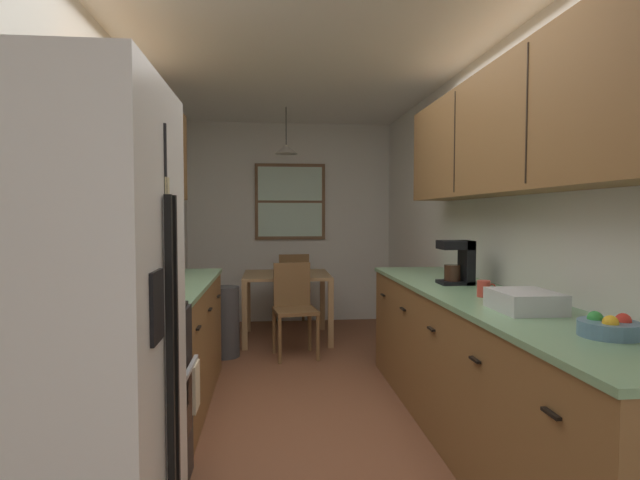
% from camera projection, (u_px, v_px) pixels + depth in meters
% --- Properties ---
extents(ground_plane, '(12.00, 12.00, 0.00)m').
position_uv_depth(ground_plane, '(304.00, 389.00, 4.00)').
color(ground_plane, brown).
extents(wall_left, '(0.10, 9.00, 2.55)m').
position_uv_depth(wall_left, '(124.00, 228.00, 3.80)').
color(wall_left, silver).
rests_on(wall_left, ground).
extents(wall_right, '(0.10, 9.00, 2.55)m').
position_uv_depth(wall_right, '(471.00, 228.00, 4.07)').
color(wall_right, silver).
rests_on(wall_right, ground).
extents(wall_back, '(4.40, 0.10, 2.55)m').
position_uv_depth(wall_back, '(290.00, 223.00, 6.57)').
color(wall_back, silver).
rests_on(wall_back, ground).
extents(ceiling_slab, '(4.40, 9.00, 0.08)m').
position_uv_depth(ceiling_slab, '(303.00, 56.00, 3.87)').
color(ceiling_slab, white).
extents(refrigerator, '(0.72, 0.77, 1.83)m').
position_uv_depth(refrigerator, '(62.00, 354.00, 1.69)').
color(refrigerator, white).
rests_on(refrigerator, ground).
extents(stove_range, '(0.66, 0.60, 1.10)m').
position_uv_depth(stove_range, '(116.00, 405.00, 2.40)').
color(stove_range, black).
rests_on(stove_range, ground).
extents(microwave_over_range, '(0.39, 0.61, 0.34)m').
position_uv_depth(microwave_over_range, '(85.00, 154.00, 2.33)').
color(microwave_over_range, white).
extents(counter_left, '(0.64, 1.81, 0.90)m').
position_uv_depth(counter_left, '(166.00, 345.00, 3.60)').
color(counter_left, brown).
rests_on(counter_left, ground).
extents(upper_cabinets_left, '(0.33, 1.89, 0.73)m').
position_uv_depth(upper_cabinets_left, '(141.00, 143.00, 3.47)').
color(upper_cabinets_left, brown).
extents(counter_right, '(0.64, 3.23, 0.90)m').
position_uv_depth(counter_right, '(481.00, 369.00, 3.04)').
color(counter_right, brown).
rests_on(counter_right, ground).
extents(upper_cabinets_right, '(0.33, 2.91, 0.73)m').
position_uv_depth(upper_cabinets_right, '(512.00, 130.00, 2.93)').
color(upper_cabinets_right, brown).
extents(dining_table, '(0.94, 0.89, 0.73)m').
position_uv_depth(dining_table, '(287.00, 283.00, 5.59)').
color(dining_table, '#A87F51').
rests_on(dining_table, ground).
extents(dining_chair_near, '(0.45, 0.45, 0.90)m').
position_uv_depth(dining_chair_near, '(294.00, 304.00, 4.95)').
color(dining_chair_near, brown).
rests_on(dining_chair_near, ground).
extents(dining_chair_far, '(0.45, 0.45, 0.90)m').
position_uv_depth(dining_chair_far, '(293.00, 286.00, 6.25)').
color(dining_chair_far, brown).
rests_on(dining_chair_far, ground).
extents(pendant_light, '(0.25, 0.25, 0.51)m').
position_uv_depth(pendant_light, '(286.00, 149.00, 5.52)').
color(pendant_light, black).
extents(back_window, '(0.90, 0.05, 0.97)m').
position_uv_depth(back_window, '(290.00, 202.00, 6.48)').
color(back_window, brown).
extents(trash_bin, '(0.28, 0.28, 0.68)m').
position_uv_depth(trash_bin, '(225.00, 322.00, 4.90)').
color(trash_bin, '#3F3F42').
rests_on(trash_bin, ground).
extents(storage_canister, '(0.11, 0.11, 0.17)m').
position_uv_depth(storage_canister, '(139.00, 284.00, 2.85)').
color(storage_canister, red).
rests_on(storage_canister, counter_left).
extents(dish_towel, '(0.02, 0.16, 0.24)m').
position_uv_depth(dish_towel, '(196.00, 386.00, 2.58)').
color(dish_towel, beige).
extents(coffee_maker, '(0.22, 0.18, 0.30)m').
position_uv_depth(coffee_maker, '(459.00, 261.00, 3.47)').
color(coffee_maker, black).
rests_on(coffee_maker, counter_right).
extents(mug_by_coffeemaker, '(0.11, 0.08, 0.10)m').
position_uv_depth(mug_by_coffeemaker, '(484.00, 289.00, 2.94)').
color(mug_by_coffeemaker, '#BF3F33').
rests_on(mug_by_coffeemaker, counter_right).
extents(fruit_bowl, '(0.23, 0.23, 0.09)m').
position_uv_depth(fruit_bowl, '(609.00, 327.00, 1.98)').
color(fruit_bowl, '#597F9E').
rests_on(fruit_bowl, counter_right).
extents(dish_rack, '(0.28, 0.34, 0.10)m').
position_uv_depth(dish_rack, '(525.00, 301.00, 2.50)').
color(dish_rack, silver).
rests_on(dish_rack, counter_right).
extents(table_serving_bowl, '(0.20, 0.20, 0.06)m').
position_uv_depth(table_serving_bowl, '(284.00, 271.00, 5.61)').
color(table_serving_bowl, '#E0D14C').
rests_on(table_serving_bowl, dining_table).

